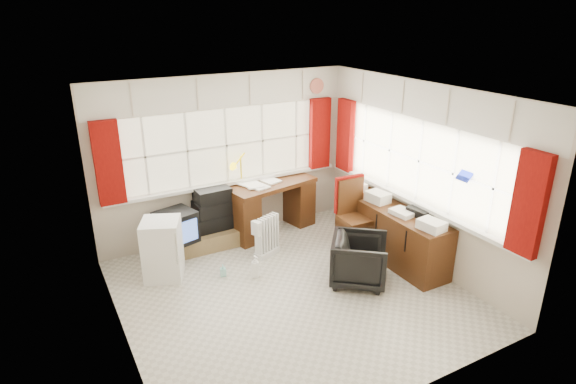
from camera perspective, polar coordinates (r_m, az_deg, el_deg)
name	(u,v)px	position (r m, az deg, el deg)	size (l,w,h in m)	color
ground	(291,293)	(6.21, 0.33, -11.92)	(4.00, 4.00, 0.00)	beige
room_walls	(291,182)	(5.53, 0.36, 1.22)	(4.00, 4.00, 4.00)	beige
window_back	(229,178)	(7.38, -7.05, 1.65)	(3.70, 0.12, 3.60)	beige
window_right	(414,196)	(6.83, 14.72, -0.52)	(0.12, 3.70, 3.60)	beige
curtains	(316,154)	(6.75, 3.38, 4.48)	(3.83, 3.83, 1.15)	maroon
overhead_cabinets	(319,96)	(6.65, 3.68, 11.25)	(3.98, 3.98, 0.48)	silver
desk	(269,203)	(7.66, -2.24, -1.36)	(1.54, 0.97, 0.86)	#4E2A12
desk_lamp	(241,162)	(7.43, -5.63, 3.54)	(0.20, 0.18, 0.47)	yellow
task_chair	(352,213)	(7.03, 7.63, -2.43)	(0.49, 0.51, 1.12)	black
office_chair	(359,260)	(6.35, 8.44, -7.98)	(0.69, 0.71, 0.64)	black
radiator	(267,240)	(6.97, -2.50, -5.65)	(0.43, 0.30, 0.61)	white
credenza	(389,231)	(7.05, 11.92, -4.50)	(0.50, 2.00, 0.85)	#4E2A12
file_tray	(421,212)	(6.72, 15.46, -2.28)	(0.25, 0.32, 0.11)	black
tv_bench	(203,240)	(7.33, -10.09, -5.63)	(1.40, 0.50, 0.25)	olive
crt_tv	(176,227)	(6.98, -13.11, -4.07)	(0.61, 0.58, 0.46)	black
hifi_stack	(213,209)	(7.29, -8.85, -2.04)	(0.62, 0.41, 0.64)	black
mini_fridge	(163,249)	(6.57, -14.65, -6.58)	(0.63, 0.64, 0.82)	white
spray_bottle_a	(255,266)	(6.48, -3.91, -8.80)	(0.12, 0.12, 0.31)	white
spray_bottle_b	(223,270)	(6.58, -7.71, -9.18)	(0.08, 0.08, 0.17)	#9AE5D9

